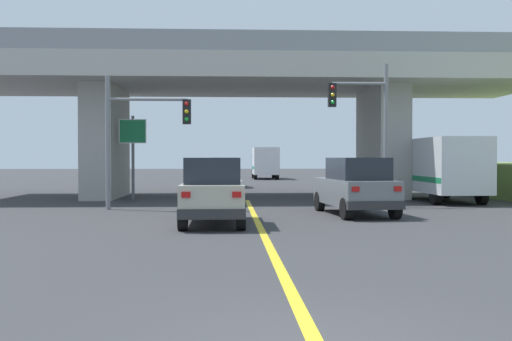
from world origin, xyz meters
name	(u,v)px	position (x,y,z in m)	size (l,w,h in m)	color
ground	(245,197)	(0.00, 25.38, 0.00)	(160.00, 160.00, 0.00)	#353538
overpass_bridge	(245,91)	(0.00, 25.38, 5.43)	(29.97, 9.38, 7.62)	#B7B5AD
lane_divider_stripe	(260,227)	(0.00, 11.42, 0.00)	(0.20, 22.84, 0.01)	yellow
suv_lead	(213,191)	(-1.38, 12.27, 1.01)	(1.87, 4.50, 2.02)	#B7B29E
suv_crossing	(356,186)	(3.57, 15.15, 1.01)	(2.34, 4.81, 2.02)	slate
box_truck	(444,168)	(9.00, 21.57, 1.54)	(2.33, 6.53, 2.91)	silver
sedan_oncoming	(224,172)	(-1.12, 36.01, 1.02)	(2.04, 4.77, 2.02)	silver
traffic_signal_nearside	(367,118)	(4.80, 18.75, 3.63)	(2.48, 0.36, 5.86)	slate
traffic_signal_farside	(138,127)	(-4.42, 17.85, 3.21)	(3.31, 0.36, 5.19)	slate
highway_sign	(133,140)	(-5.42, 23.32, 2.86)	(1.29, 0.17, 4.01)	#56595E
semi_truck_distant	(265,162)	(2.69, 52.38, 1.56)	(2.33, 6.51, 2.95)	navy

